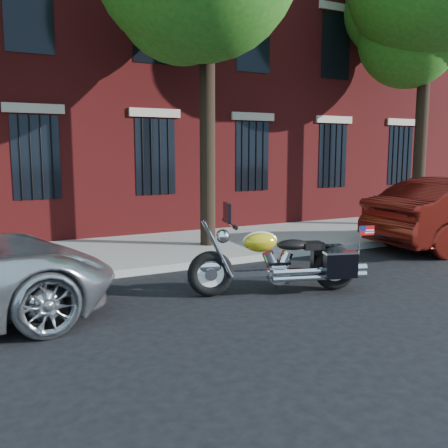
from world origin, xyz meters
TOP-DOWN VIEW (x-y plane):
  - ground at (0.00, 0.00)m, footprint 120.00×120.00m
  - curb at (0.00, 1.38)m, footprint 40.00×0.16m
  - sidewalk at (0.00, 3.26)m, footprint 40.00×3.60m
  - building at (0.00, 10.06)m, footprint 26.00×10.08m
  - tree_right at (7.42, 2.96)m, footprint 4.12×3.92m
  - motorcycle at (0.04, -0.94)m, footprint 2.83×1.44m

SIDE VIEW (x-z plane):
  - ground at x=0.00m, z-range 0.00..0.00m
  - curb at x=0.00m, z-range 0.00..0.15m
  - sidewalk at x=0.00m, z-range 0.00..0.15m
  - motorcycle at x=0.04m, z-range -0.25..1.28m
  - building at x=0.00m, z-range 0.00..12.00m
  - tree_right at x=7.42m, z-range 1.91..10.45m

